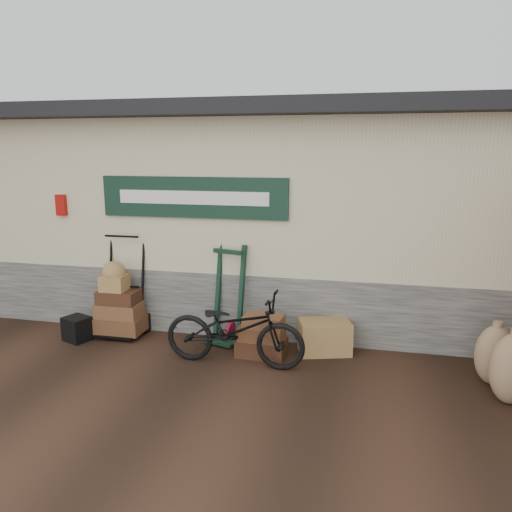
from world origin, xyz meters
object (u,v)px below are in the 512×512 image
Objects in this scene: suitcase_stack at (262,335)px; black_trunk at (77,329)px; porter_trolley at (124,278)px; green_barrow at (228,294)px; wicker_hamper at (325,337)px; bicycle at (234,325)px.

suitcase_stack reaches higher than black_trunk.
porter_trolley is 1.53m from green_barrow.
black_trunk is (-0.51, -0.45, -0.63)m from porter_trolley.
wicker_hamper reaches higher than black_trunk.
green_barrow is 0.80m from bicycle.
suitcase_stack is at bearing -10.82° from porter_trolley.
black_trunk is at bearing -174.15° from wicker_hamper.
black_trunk is at bearing -178.50° from suitcase_stack.
porter_trolley reaches higher than wicker_hamper.
bicycle is (2.32, -0.28, 0.34)m from black_trunk.
suitcase_stack is at bearing -160.36° from wicker_hamper.
wicker_hamper is (1.32, -0.10, -0.46)m from green_barrow.
suitcase_stack is at bearing -35.72° from bicycle.
porter_trolley is at bearing 69.53° from bicycle.
green_barrow is at bearing 22.91° from bicycle.
suitcase_stack is (0.55, -0.38, -0.40)m from green_barrow.
wicker_hamper is at bearing 19.64° from suitcase_stack.
bicycle is (0.29, -0.73, -0.16)m from green_barrow.
porter_trolley is 1.20× the size of green_barrow.
wicker_hamper is 3.38m from black_trunk.
bicycle reaches higher than wicker_hamper.
green_barrow is 1.40m from wicker_hamper.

